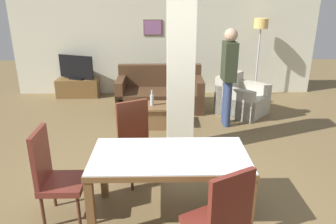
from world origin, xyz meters
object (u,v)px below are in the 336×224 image
at_px(dining_chair_head_left, 54,173).
at_px(bottle, 152,100).
at_px(dining_table, 170,168).
at_px(sofa, 160,95).
at_px(dining_chair_near_right, 221,219).
at_px(dining_chair_far_left, 136,139).
at_px(tv_screen, 76,68).
at_px(floor_lamp, 260,31).
at_px(armchair, 241,100).
at_px(tv_stand, 78,88).
at_px(coffee_table, 158,115).
at_px(standing_person, 229,71).

height_order(dining_chair_head_left, bottle, dining_chair_head_left).
distance_m(dining_table, sofa, 3.65).
distance_m(dining_chair_near_right, dining_chair_far_left, 1.83).
bearing_deg(tv_screen, dining_table, 135.96).
height_order(dining_chair_far_left, floor_lamp, floor_lamp).
relative_size(dining_chair_far_left, bottle, 3.70).
xyz_separation_m(dining_chair_head_left, tv_screen, (-0.84, 4.52, 0.15)).
xyz_separation_m(dining_table, armchair, (1.55, 3.29, -0.33)).
xyz_separation_m(dining_chair_near_right, dining_chair_far_left, (-0.84, 1.62, 0.00)).
bearing_deg(tv_stand, dining_table, -65.18).
relative_size(dining_chair_far_left, armchair, 0.90).
bearing_deg(dining_chair_head_left, dining_table, 90.00).
xyz_separation_m(sofa, coffee_table, (-0.04, -1.00, -0.09)).
bearing_deg(tv_stand, dining_chair_head_left, -79.45).
bearing_deg(dining_chair_far_left, tv_screen, -92.17).
height_order(dining_chair_far_left, tv_stand, dining_chair_far_left).
distance_m(dining_chair_head_left, tv_screen, 4.60).
relative_size(armchair, standing_person, 0.65).
bearing_deg(dining_chair_far_left, armchair, -155.41).
bearing_deg(tv_stand, sofa, -24.13).
height_order(dining_chair_head_left, dining_chair_near_right, same).
bearing_deg(sofa, bottle, 82.03).
xyz_separation_m(dining_table, coffee_table, (-0.15, 2.63, -0.40)).
height_order(dining_chair_near_right, tv_screen, dining_chair_near_right).
relative_size(dining_chair_head_left, sofa, 0.59).
distance_m(dining_table, standing_person, 2.93).
distance_m(dining_table, coffee_table, 2.67).
height_order(coffee_table, tv_stand, tv_stand).
bearing_deg(dining_chair_far_left, bottle, -121.69).
bearing_deg(tv_stand, floor_lamp, -1.36).
height_order(dining_table, tv_screen, tv_screen).
height_order(dining_chair_head_left, dining_chair_far_left, same).
xyz_separation_m(dining_chair_near_right, armchair, (1.13, 4.07, -0.27)).
distance_m(dining_chair_near_right, sofa, 4.46).
bearing_deg(armchair, tv_screen, -65.55).
distance_m(dining_chair_near_right, standing_person, 3.56).
relative_size(sofa, standing_person, 1.00).
bearing_deg(floor_lamp, bottle, -143.44).
bearing_deg(sofa, floor_lamp, -161.05).
relative_size(dining_table, tv_stand, 1.71).
xyz_separation_m(dining_chair_far_left, sofa, (0.30, 2.80, -0.25)).
distance_m(dining_chair_far_left, standing_person, 2.45).
distance_m(dining_chair_near_right, tv_stand, 5.88).
distance_m(dining_chair_near_right, armchair, 4.24).
bearing_deg(standing_person, floor_lamp, -32.03).
bearing_deg(standing_person, tv_stand, 58.52).
height_order(dining_chair_far_left, coffee_table, dining_chair_far_left).
xyz_separation_m(dining_chair_head_left, dining_chair_far_left, (0.83, 0.84, 0.00)).
xyz_separation_m(dining_chair_far_left, standing_person, (1.55, 1.83, 0.50)).
bearing_deg(dining_chair_head_left, tv_stand, -169.45).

